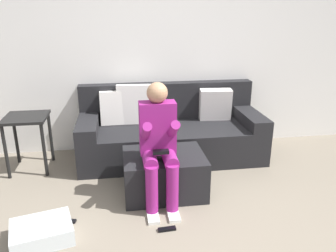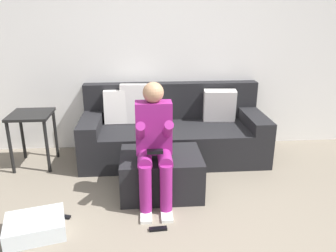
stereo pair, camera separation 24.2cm
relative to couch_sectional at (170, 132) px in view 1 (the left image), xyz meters
name	(u,v)px [view 1 (the left image)]	position (x,y,z in m)	size (l,w,h in m)	color
wall_back	(152,45)	(-0.16, 0.42, 1.01)	(5.37, 0.10, 2.63)	white
couch_sectional	(170,132)	(0.00, 0.00, 0.00)	(2.17, 0.87, 0.88)	black
ottoman	(164,174)	(-0.19, -0.87, -0.11)	(0.78, 0.60, 0.40)	black
person_seated	(159,142)	(-0.26, -1.04, 0.30)	(0.33, 0.56, 1.13)	#8C1E72
storage_bin	(42,232)	(-1.25, -1.46, -0.24)	(0.46, 0.37, 0.14)	silver
side_table	(27,127)	(-1.61, -0.13, 0.20)	(0.45, 0.46, 0.63)	black
remote_near_ottoman	(167,229)	(-0.26, -1.49, -0.30)	(0.15, 0.05, 0.02)	black
remote_by_storage_bin	(67,221)	(-1.09, -1.25, -0.30)	(0.15, 0.04, 0.02)	black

